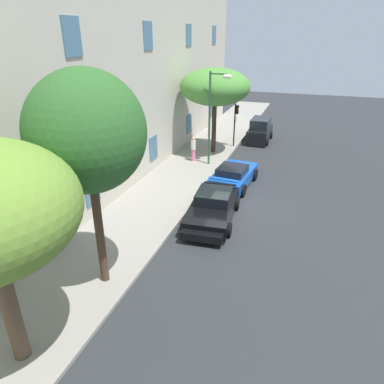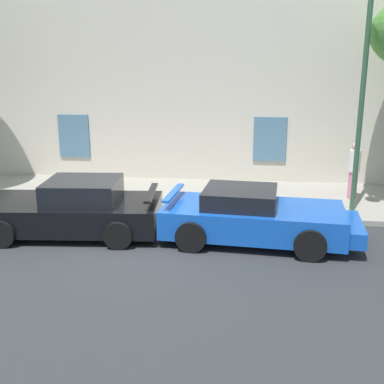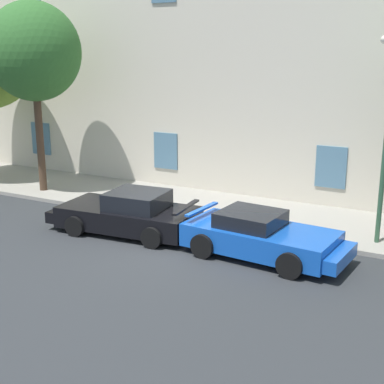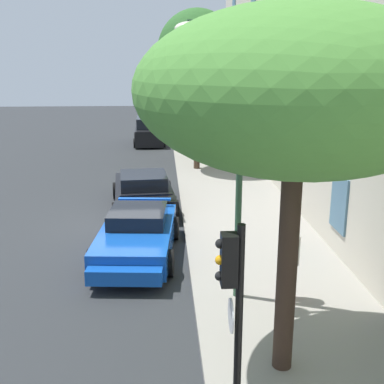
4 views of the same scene
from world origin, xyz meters
name	(u,v)px [view 2 (image 2 of 4)]	position (x,y,z in m)	size (l,w,h in m)	color
ground_plane	(129,245)	(0.00, 0.00, 0.00)	(80.00, 80.00, 0.00)	#2B2D30
sidewalk	(160,196)	(0.00, 4.04, 0.07)	(60.00, 4.07, 0.14)	gray
sportscar_red_lead	(66,210)	(-1.73, 0.63, 0.59)	(4.87, 2.52, 1.36)	black
sportscar_yellow_flank	(259,218)	(3.01, 0.61, 0.58)	(4.70, 2.43, 1.27)	#144CB2
street_lamp	(370,56)	(5.63, 2.57, 4.27)	(0.44, 1.42, 6.03)	#2D5138
pedestrian_admiring	(354,170)	(5.85, 4.16, 1.02)	(0.41, 0.41, 1.71)	pink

